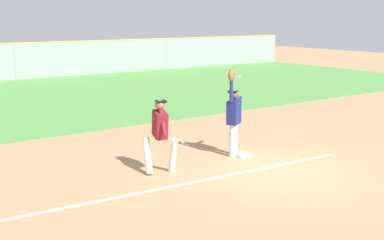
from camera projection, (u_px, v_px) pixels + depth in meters
name	position (u px, v px, depth m)	size (l,w,h in m)	color
ground_plane	(280.00, 171.00, 11.91)	(70.29, 70.29, 0.00)	tan
outfield_grass	(64.00, 96.00, 22.80)	(40.14, 14.54, 0.01)	#549342
chalk_foul_line	(119.00, 197.00, 10.21)	(12.00, 0.10, 0.01)	white
first_base	(242.00, 155.00, 13.17)	(0.38, 0.38, 0.08)	white
fielder	(234.00, 113.00, 12.99)	(0.82, 0.56, 2.28)	silver
runner	(160.00, 131.00, 11.56)	(0.76, 0.83, 1.72)	white
baseball	(239.00, 77.00, 12.75)	(0.07, 0.07, 0.07)	white
outfield_fence	(15.00, 62.00, 28.42)	(40.22, 0.08, 2.07)	#93999E
parked_car_red	(35.00, 60.00, 33.35)	(4.57, 2.46, 1.25)	#B21E1E
parked_car_silver	(107.00, 56.00, 36.55)	(4.52, 2.36, 1.25)	#B7B7BC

